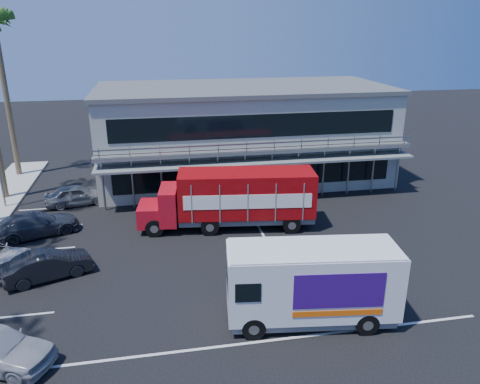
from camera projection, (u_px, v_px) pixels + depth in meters
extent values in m
plane|color=black|center=(241.00, 267.00, 24.04)|extent=(120.00, 120.00, 0.00)
cube|color=#A6AA9C|center=(243.00, 134.00, 37.24)|extent=(22.00, 10.00, 7.00)
cube|color=#515454|center=(243.00, 88.00, 36.00)|extent=(22.40, 10.40, 0.30)
cube|color=#515454|center=(259.00, 151.00, 32.03)|extent=(22.00, 1.20, 0.25)
cube|color=gray|center=(261.00, 146.00, 31.35)|extent=(22.00, 0.08, 0.90)
cube|color=slate|center=(260.00, 162.00, 31.99)|extent=(22.00, 1.80, 0.15)
cube|color=black|center=(257.00, 176.00, 33.24)|extent=(20.00, 0.06, 1.60)
cube|color=black|center=(257.00, 126.00, 32.02)|extent=(20.00, 0.06, 1.60)
cylinder|color=brown|center=(7.00, 103.00, 36.48)|extent=(0.44, 0.44, 12.00)
cube|color=#B20E1B|center=(151.00, 214.00, 28.21)|extent=(1.69, 2.44, 1.22)
cube|color=#B20E1B|center=(169.00, 205.00, 28.08)|extent=(1.32, 2.64, 2.13)
cube|color=black|center=(168.00, 195.00, 27.88)|extent=(0.32, 2.14, 0.71)
cube|color=#99090F|center=(246.00, 193.00, 28.12)|extent=(8.36, 3.53, 2.64)
cube|color=slate|center=(246.00, 217.00, 28.66)|extent=(8.31, 3.15, 0.30)
cube|color=white|center=(248.00, 202.00, 26.96)|extent=(7.40, 0.96, 0.86)
cube|color=white|center=(245.00, 187.00, 29.36)|extent=(7.40, 0.96, 0.86)
cylinder|color=black|center=(154.00, 228.00, 27.35)|extent=(1.08, 0.41, 1.05)
cylinder|color=black|center=(158.00, 214.00, 29.44)|extent=(1.08, 0.41, 1.05)
cylinder|color=black|center=(210.00, 227.00, 27.53)|extent=(1.08, 0.41, 1.05)
cylinder|color=black|center=(210.00, 213.00, 29.62)|extent=(1.08, 0.41, 1.05)
cylinder|color=black|center=(292.00, 225.00, 27.80)|extent=(1.08, 0.41, 1.05)
cylinder|color=black|center=(286.00, 211.00, 29.90)|extent=(1.08, 0.41, 1.05)
cube|color=silver|center=(312.00, 280.00, 19.11)|extent=(7.19, 3.23, 2.78)
cube|color=slate|center=(310.00, 312.00, 19.63)|extent=(6.89, 2.96, 0.35)
cube|color=black|center=(228.00, 276.00, 18.81)|extent=(0.30, 1.95, 0.94)
cube|color=silver|center=(314.00, 249.00, 18.63)|extent=(7.05, 3.17, 0.08)
cube|color=#310B69|center=(339.00, 291.00, 17.95)|extent=(3.55, 0.48, 1.49)
cube|color=#310B69|center=(325.00, 261.00, 20.22)|extent=(3.55, 0.48, 1.49)
cube|color=#F2590C|center=(338.00, 313.00, 18.29)|extent=(3.55, 0.47, 0.25)
cylinder|color=black|center=(254.00, 328.00, 18.48)|extent=(0.98, 0.40, 0.95)
cylinder|color=black|center=(250.00, 299.00, 20.45)|extent=(0.98, 0.40, 0.95)
cylinder|color=black|center=(367.00, 324.00, 18.74)|extent=(0.98, 0.40, 0.95)
cylinder|color=black|center=(352.00, 295.00, 20.71)|extent=(0.98, 0.40, 0.95)
imported|color=black|center=(48.00, 265.00, 22.84)|extent=(4.42, 2.86, 1.38)
imported|color=#2A2E39|center=(35.00, 224.00, 27.46)|extent=(5.26, 3.59, 1.42)
imported|color=slate|center=(76.00, 195.00, 32.14)|extent=(4.37, 2.49, 1.40)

